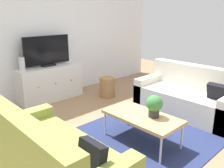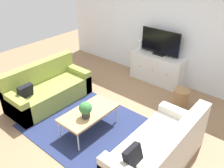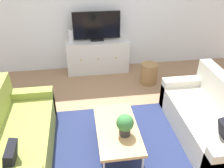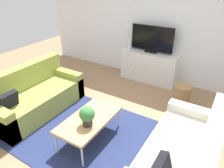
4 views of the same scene
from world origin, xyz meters
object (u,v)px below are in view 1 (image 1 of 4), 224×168
potted_plant (154,105)px  tv_console (50,83)px  couch_left_side (48,162)px  couch_right_side (188,98)px  flat_screen_tv (47,51)px  glass_vase (22,64)px  coffee_table (142,117)px  wicker_basket (107,87)px

potted_plant → tv_console: (-0.12, 2.62, -0.23)m
couch_left_side → couch_right_side: (2.87, 0.00, 0.00)m
couch_left_side → flat_screen_tv: 2.86m
glass_vase → flat_screen_tv: bearing=2.0°
coffee_table → flat_screen_tv: flat_screen_tv is taller
couch_right_side → coffee_table: bearing=-176.1°
tv_console → wicker_basket: (1.00, -0.70, -0.15)m
wicker_basket → couch_left_side: bearing=-144.8°
couch_left_side → coffee_table: size_ratio=1.66×
flat_screen_tv → glass_vase: size_ratio=3.97×
couch_left_side → coffee_table: (1.42, -0.10, 0.10)m
coffee_table → glass_vase: (-0.60, 2.47, 0.47)m
potted_plant → wicker_basket: size_ratio=0.72×
flat_screen_tv → tv_console: bearing=-90.0°
couch_left_side → potted_plant: bearing=-9.2°
couch_left_side → flat_screen_tv: flat_screen_tv is taller
couch_right_side → glass_vase: glass_vase is taller
couch_left_side → glass_vase: (0.82, 2.37, 0.57)m
tv_console → flat_screen_tv: bearing=90.0°
coffee_table → glass_vase: size_ratio=4.31×
coffee_table → glass_vase: glass_vase is taller
potted_plant → glass_vase: 2.71m
wicker_basket → potted_plant: bearing=-114.8°
potted_plant → tv_console: size_ratio=0.23×
tv_console → flat_screen_tv: 0.68m
couch_left_side → flat_screen_tv: size_ratio=1.80×
couch_right_side → flat_screen_tv: bearing=122.0°
couch_left_side → couch_right_side: bearing=0.0°
flat_screen_tv → couch_right_side: bearing=-58.0°
flat_screen_tv → wicker_basket: flat_screen_tv is taller
potted_plant → flat_screen_tv: flat_screen_tv is taller
couch_left_side → potted_plant: 1.54m
flat_screen_tv → glass_vase: bearing=-178.0°
coffee_table → flat_screen_tv: 2.58m
coffee_table → glass_vase: bearing=103.6°
wicker_basket → flat_screen_tv: bearing=144.4°
coffee_table → flat_screen_tv: size_ratio=1.08×
couch_right_side → glass_vase: 3.19m
coffee_table → wicker_basket: (0.96, 1.78, -0.17)m
couch_right_side → tv_console: couch_right_side is taller
wicker_basket → glass_vase: bearing=155.9°
glass_vase → coffee_table: bearing=-76.4°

